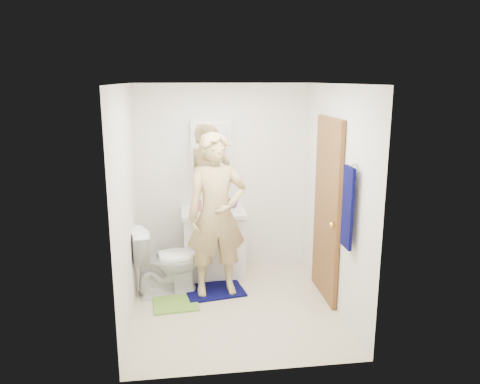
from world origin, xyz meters
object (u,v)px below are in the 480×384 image
object	(u,v)px
soap_dispenser	(198,204)
medicine_cabinet	(211,148)
toothbrush_cup	(232,203)
vanity_cabinet	(214,244)
towel	(348,208)
man	(217,215)
toilet	(167,260)

from	to	relation	value
soap_dispenser	medicine_cabinet	bearing A→B (deg)	52.34
soap_dispenser	toothbrush_cup	distance (m)	0.46
vanity_cabinet	towel	bearing A→B (deg)	-51.53
man	soap_dispenser	bearing A→B (deg)	102.69
towel	toothbrush_cup	distance (m)	1.88
medicine_cabinet	man	world-z (taller)	medicine_cabinet
medicine_cabinet	soap_dispenser	size ratio (longest dim) A/B	3.64
towel	toilet	world-z (taller)	towel
toilet	toothbrush_cup	xyz separation A→B (m)	(0.84, 0.58, 0.50)
medicine_cabinet	soap_dispenser	xyz separation A→B (m)	(-0.19, -0.24, -0.65)
soap_dispenser	man	world-z (taller)	man
toothbrush_cup	vanity_cabinet	bearing A→B (deg)	-156.63
vanity_cabinet	man	bearing A→B (deg)	-90.46
soap_dispenser	toothbrush_cup	xyz separation A→B (m)	(0.44, 0.13, -0.04)
vanity_cabinet	man	world-z (taller)	man
towel	soap_dispenser	bearing A→B (deg)	133.01
man	medicine_cabinet	bearing A→B (deg)	84.10
toothbrush_cup	toilet	bearing A→B (deg)	-145.22
toothbrush_cup	man	bearing A→B (deg)	-110.83
medicine_cabinet	vanity_cabinet	bearing A→B (deg)	-90.00
vanity_cabinet	toothbrush_cup	world-z (taller)	toothbrush_cup
medicine_cabinet	towel	bearing A→B (deg)	-55.39
medicine_cabinet	toilet	bearing A→B (deg)	-129.86
vanity_cabinet	toilet	distance (m)	0.75
soap_dispenser	man	bearing A→B (deg)	-71.74
vanity_cabinet	towel	distance (m)	2.08
toilet	man	distance (m)	0.80
vanity_cabinet	toothbrush_cup	bearing A→B (deg)	23.37
vanity_cabinet	soap_dispenser	size ratio (longest dim) A/B	4.16
vanity_cabinet	towel	xyz separation A→B (m)	(1.18, -1.48, 0.85)
towel	man	xyz separation A→B (m)	(-1.18, 0.91, -0.30)
medicine_cabinet	soap_dispenser	world-z (taller)	medicine_cabinet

